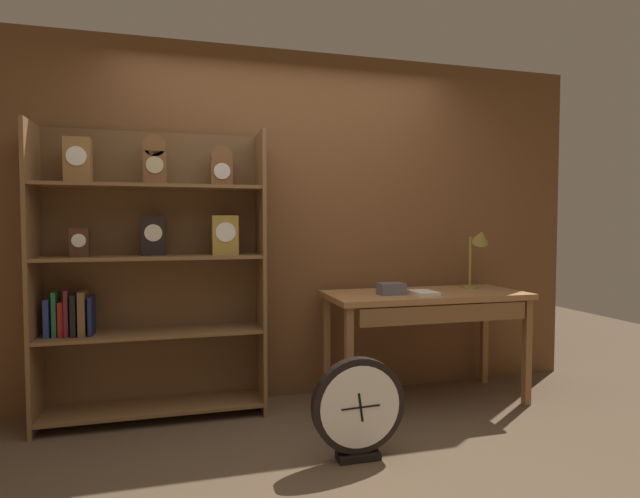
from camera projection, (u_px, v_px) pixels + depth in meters
The scene contains 8 objects.
ground_plane at pixel (345, 482), 2.55m from camera, with size 10.00×10.00×0.00m, color brown.
back_wood_panel at pixel (289, 225), 3.82m from camera, with size 4.80×0.05×2.60m, color brown.
bookshelf at pixel (152, 270), 3.38m from camera, with size 1.45×0.37×1.94m.
workbench at pixel (427, 305), 3.67m from camera, with size 1.45×0.63×0.81m.
desk_lamp at pixel (478, 246), 3.89m from camera, with size 0.21×0.21×0.48m.
toolbox_small at pixel (391, 289), 3.56m from camera, with size 0.18×0.13×0.08m, color #595960.
open_repair_manual at pixel (423, 293), 3.56m from camera, with size 0.16×0.22×0.03m, color silver.
round_clock_large at pixel (358, 408), 2.78m from camera, with size 0.53×0.11×0.57m.
Camera 1 is at (-0.78, -2.37, 1.30)m, focal length 28.30 mm.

